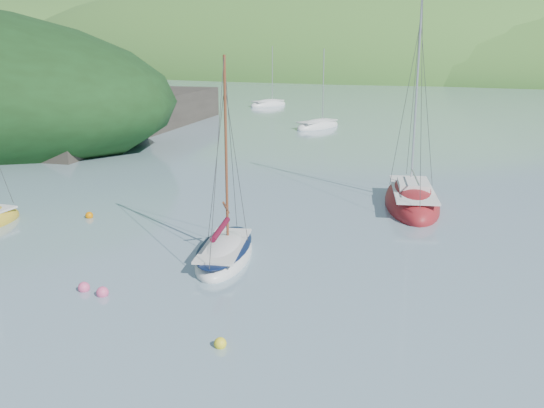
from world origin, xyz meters
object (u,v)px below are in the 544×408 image
at_px(distant_sloop_c, 268,105).
at_px(daysailer_white, 225,254).
at_px(sloop_red, 412,202).
at_px(distant_sloop_a, 318,126).

bearing_deg(distant_sloop_c, daysailer_white, -43.62).
relative_size(daysailer_white, sloop_red, 0.71).
height_order(daysailer_white, distant_sloop_c, daysailer_white).
bearing_deg(daysailer_white, sloop_red, 48.42).
relative_size(daysailer_white, distant_sloop_c, 0.99).
height_order(daysailer_white, distant_sloop_a, daysailer_white).
xyz_separation_m(sloop_red, distant_sloop_a, (-16.22, 28.05, -0.07)).
xyz_separation_m(daysailer_white, distant_sloop_c, (-25.45, 58.89, -0.05)).
distance_m(daysailer_white, sloop_red, 13.28).
height_order(sloop_red, distant_sloop_a, sloop_red).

